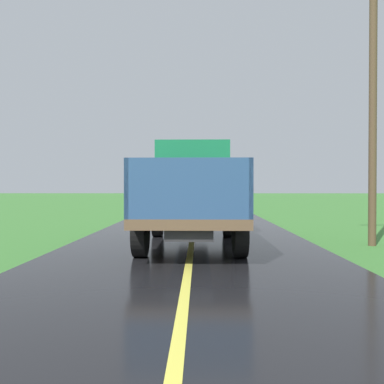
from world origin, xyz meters
TOP-DOWN VIEW (x-y plane):
  - banana_truck_near at (0.02, 11.10)m, footprint 2.38×5.82m
  - utility_pole_roadside at (4.79, 10.84)m, footprint 2.21×0.20m

SIDE VIEW (x-z plane):
  - banana_truck_near at x=0.02m, z-range 0.07..2.87m
  - utility_pole_roadside at x=4.79m, z-range 0.32..7.61m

